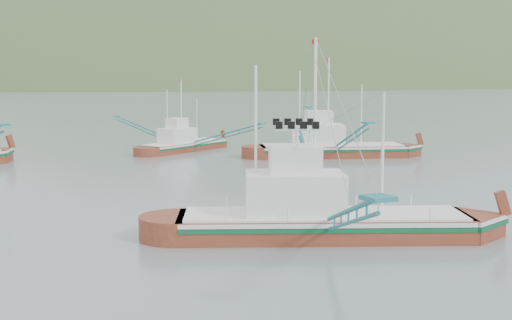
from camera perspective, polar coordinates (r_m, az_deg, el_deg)
name	(u,v)px	position (r m, az deg, el deg)	size (l,w,h in m)	color
ground	(303,227)	(41.07, 3.75, -5.36)	(1200.00, 1200.00, 0.00)	slate
main_boat	(322,194)	(38.06, 5.27, -2.75)	(15.88, 26.73, 11.41)	maroon
bg_boat_right	(332,136)	(74.65, 6.07, 1.92)	(15.58, 26.43, 11.08)	maroon
bg_boat_far	(183,135)	(80.31, -5.83, 2.01)	(13.55, 19.74, 8.60)	maroon
headland_right	(291,84)	(532.62, 2.81, 6.11)	(684.00, 432.00, 306.00)	#39522A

